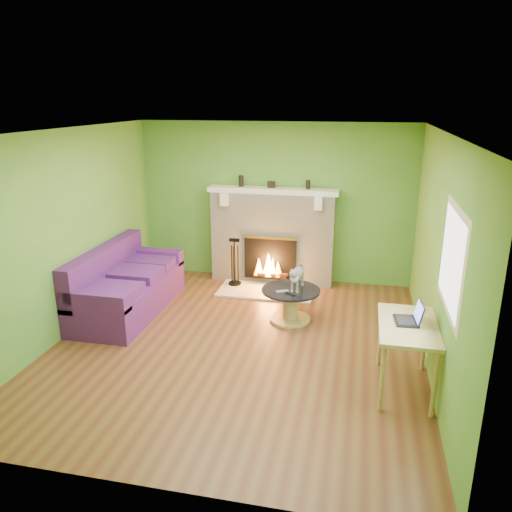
{
  "coord_description": "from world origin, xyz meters",
  "views": [
    {
      "loc": [
        1.41,
        -5.46,
        2.96
      ],
      "look_at": [
        0.14,
        0.4,
        1.04
      ],
      "focal_mm": 35.0,
      "sensor_mm": 36.0,
      "label": 1
    }
  ],
  "objects_px": {
    "cat": "(297,276)",
    "sofa": "(124,287)",
    "coffee_table": "(291,302)",
    "desk": "(408,332)"
  },
  "relations": [
    {
      "from": "desk",
      "to": "coffee_table",
      "type": "bearing_deg",
      "value": 134.45
    },
    {
      "from": "cat",
      "to": "sofa",
      "type": "bearing_deg",
      "value": -167.89
    },
    {
      "from": "coffee_table",
      "to": "desk",
      "type": "bearing_deg",
      "value": -45.55
    },
    {
      "from": "desk",
      "to": "cat",
      "type": "bearing_deg",
      "value": 131.82
    },
    {
      "from": "sofa",
      "to": "desk",
      "type": "relative_size",
      "value": 2.05
    },
    {
      "from": "sofa",
      "to": "desk",
      "type": "height_order",
      "value": "sofa"
    },
    {
      "from": "coffee_table",
      "to": "cat",
      "type": "distance_m",
      "value": 0.38
    },
    {
      "from": "desk",
      "to": "cat",
      "type": "xyz_separation_m",
      "value": [
        -1.34,
        1.5,
        -0.03
      ]
    },
    {
      "from": "coffee_table",
      "to": "cat",
      "type": "relative_size",
      "value": 1.42
    },
    {
      "from": "sofa",
      "to": "coffee_table",
      "type": "relative_size",
      "value": 2.58
    }
  ]
}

